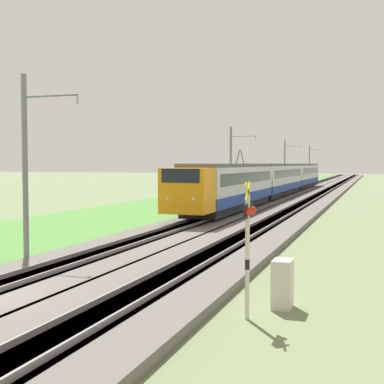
{
  "coord_description": "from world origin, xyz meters",
  "views": [
    {
      "loc": [
        -11.42,
        -10.35,
        3.86
      ],
      "look_at": [
        18.56,
        0.0,
        2.18
      ],
      "focal_mm": 50.0,
      "sensor_mm": 36.0,
      "label": 1
    }
  ],
  "objects_px": {
    "catenary_mast_far": "(285,164)",
    "crossing_signal_far": "(248,236)",
    "catenary_mast_distant": "(310,163)",
    "equipment_cabinet": "(282,284)",
    "catenary_mast_near": "(26,165)",
    "catenary_mast_mid": "(231,164)",
    "passenger_train": "(277,178)"
  },
  "relations": [
    {
      "from": "catenary_mast_far",
      "to": "crossing_signal_far",
      "type": "bearing_deg",
      "value": -171.57
    },
    {
      "from": "catenary_mast_distant",
      "to": "equipment_cabinet",
      "type": "distance_m",
      "value": 98.82
    },
    {
      "from": "crossing_signal_far",
      "to": "catenary_mast_near",
      "type": "xyz_separation_m",
      "value": [
        4.96,
        10.08,
        1.73
      ]
    },
    {
      "from": "catenary_mast_far",
      "to": "catenary_mast_distant",
      "type": "height_order",
      "value": "catenary_mast_distant"
    },
    {
      "from": "catenary_mast_near",
      "to": "catenary_mast_distant",
      "type": "bearing_deg",
      "value": 0.0
    },
    {
      "from": "crossing_signal_far",
      "to": "catenary_mast_near",
      "type": "height_order",
      "value": "catenary_mast_near"
    },
    {
      "from": "catenary_mast_far",
      "to": "equipment_cabinet",
      "type": "height_order",
      "value": "catenary_mast_far"
    },
    {
      "from": "catenary_mast_mid",
      "to": "catenary_mast_far",
      "type": "bearing_deg",
      "value": 0.0
    },
    {
      "from": "crossing_signal_far",
      "to": "catenary_mast_far",
      "type": "height_order",
      "value": "catenary_mast_far"
    },
    {
      "from": "passenger_train",
      "to": "catenary_mast_distant",
      "type": "bearing_deg",
      "value": -177.13
    },
    {
      "from": "passenger_train",
      "to": "catenary_mast_distant",
      "type": "height_order",
      "value": "catenary_mast_distant"
    },
    {
      "from": "passenger_train",
      "to": "catenary_mast_far",
      "type": "distance_m",
      "value": 22.19
    },
    {
      "from": "catenary_mast_distant",
      "to": "equipment_cabinet",
      "type": "xyz_separation_m",
      "value": [
        -98.18,
        -10.72,
        -3.27
      ]
    },
    {
      "from": "crossing_signal_far",
      "to": "catenary_mast_mid",
      "type": "xyz_separation_m",
      "value": [
        36.46,
        10.08,
        1.73
      ]
    },
    {
      "from": "catenary_mast_near",
      "to": "crossing_signal_far",
      "type": "bearing_deg",
      "value": -116.21
    },
    {
      "from": "catenary_mast_distant",
      "to": "equipment_cabinet",
      "type": "height_order",
      "value": "catenary_mast_distant"
    },
    {
      "from": "catenary_mast_near",
      "to": "passenger_train",
      "type": "bearing_deg",
      "value": -3.74
    },
    {
      "from": "crossing_signal_far",
      "to": "catenary_mast_near",
      "type": "distance_m",
      "value": 11.36
    },
    {
      "from": "crossing_signal_far",
      "to": "catenary_mast_far",
      "type": "distance_m",
      "value": 68.73
    },
    {
      "from": "passenger_train",
      "to": "crossing_signal_far",
      "type": "distance_m",
      "value": 46.58
    },
    {
      "from": "catenary_mast_mid",
      "to": "equipment_cabinet",
      "type": "distance_m",
      "value": 36.9
    },
    {
      "from": "catenary_mast_far",
      "to": "equipment_cabinet",
      "type": "xyz_separation_m",
      "value": [
        -66.67,
        -10.72,
        -3.17
      ]
    },
    {
      "from": "catenary_mast_near",
      "to": "catenary_mast_distant",
      "type": "height_order",
      "value": "catenary_mast_distant"
    },
    {
      "from": "passenger_train",
      "to": "catenary_mast_mid",
      "type": "xyz_separation_m",
      "value": [
        -9.53,
        2.68,
        1.5
      ]
    },
    {
      "from": "catenary_mast_mid",
      "to": "catenary_mast_distant",
      "type": "bearing_deg",
      "value": 0.0
    },
    {
      "from": "catenary_mast_distant",
      "to": "crossing_signal_far",
      "type": "bearing_deg",
      "value": -174.22
    },
    {
      "from": "catenary_mast_mid",
      "to": "equipment_cabinet",
      "type": "xyz_separation_m",
      "value": [
        -35.17,
        -10.72,
        -3.16
      ]
    },
    {
      "from": "catenary_mast_near",
      "to": "catenary_mast_far",
      "type": "bearing_deg",
      "value": 0.0
    },
    {
      "from": "catenary_mast_near",
      "to": "catenary_mast_mid",
      "type": "xyz_separation_m",
      "value": [
        31.5,
        -0.0,
        -0.01
      ]
    },
    {
      "from": "catenary_mast_near",
      "to": "catenary_mast_mid",
      "type": "bearing_deg",
      "value": -0.0
    },
    {
      "from": "catenary_mast_mid",
      "to": "catenary_mast_distant",
      "type": "distance_m",
      "value": 63.01
    },
    {
      "from": "passenger_train",
      "to": "catenary_mast_far",
      "type": "xyz_separation_m",
      "value": [
        21.97,
        2.68,
        1.51
      ]
    }
  ]
}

